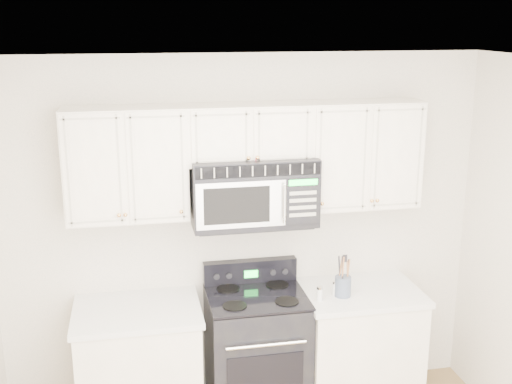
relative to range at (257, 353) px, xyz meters
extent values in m
cube|color=white|center=(-0.04, -1.46, 2.12)|extent=(3.50, 3.50, 0.01)
cube|color=silver|center=(-0.04, 0.29, 0.82)|extent=(3.50, 0.01, 2.60)
cube|color=white|center=(-0.84, -0.02, -0.04)|extent=(0.82, 0.63, 0.88)
cube|color=silver|center=(-0.84, -0.02, 0.42)|extent=(0.86, 0.65, 0.04)
cube|color=white|center=(0.76, -0.02, -0.04)|extent=(0.82, 0.63, 0.88)
cube|color=silver|center=(0.76, -0.02, 0.42)|extent=(0.86, 0.65, 0.04)
cube|color=black|center=(0.00, 0.00, -0.02)|extent=(0.69, 0.59, 0.92)
cube|color=black|center=(0.00, -0.31, -0.03)|extent=(0.53, 0.01, 0.37)
cylinder|color=silver|center=(0.00, -0.33, 0.24)|extent=(0.55, 0.02, 0.02)
cube|color=black|center=(0.00, 0.00, 0.44)|extent=(0.69, 0.59, 0.02)
cube|color=black|center=(0.00, 0.25, 0.53)|extent=(0.69, 0.08, 0.18)
cube|color=#1BD939|center=(0.00, 0.21, 0.53)|extent=(0.10, 0.00, 0.05)
cube|color=white|center=(-0.86, 0.13, 1.41)|extent=(0.80, 0.33, 0.75)
cube|color=white|center=(0.78, 0.13, 1.41)|extent=(0.80, 0.33, 0.75)
cube|color=white|center=(-0.04, 0.13, 1.59)|extent=(0.84, 0.33, 0.39)
sphere|color=#E1A65B|center=(-0.88, -0.06, 1.12)|extent=(0.03, 0.03, 0.03)
sphere|color=#E1A65B|center=(-0.52, -0.06, 1.12)|extent=(0.03, 0.03, 0.03)
sphere|color=#E1A65B|center=(0.44, -0.06, 1.12)|extent=(0.03, 0.03, 0.03)
sphere|color=#E1A65B|center=(0.80, -0.06, 1.12)|extent=(0.03, 0.03, 0.03)
sphere|color=#E1A65B|center=(-0.07, -0.06, 1.46)|extent=(0.03, 0.03, 0.03)
sphere|color=#E1A65B|center=(-0.01, -0.06, 1.46)|extent=(0.03, 0.03, 0.03)
cylinder|color=#B81024|center=(-0.02, -0.06, 1.40)|extent=(0.00, 0.00, 0.11)
sphere|color=#E1A65B|center=(-0.02, -0.06, 1.34)|extent=(0.04, 0.04, 0.04)
cube|color=black|center=(-0.01, 0.08, 1.20)|extent=(0.85, 0.42, 0.47)
cube|color=#AFAA9D|center=(-0.01, -0.13, 1.39)|extent=(0.83, 0.01, 0.08)
cube|color=silver|center=(-0.13, -0.14, 1.16)|extent=(0.59, 0.01, 0.31)
cube|color=black|center=(-0.16, -0.14, 1.16)|extent=(0.44, 0.01, 0.25)
cube|color=black|center=(0.29, -0.14, 1.16)|extent=(0.23, 0.01, 0.31)
cube|color=#1BD939|center=(0.29, -0.14, 1.30)|extent=(0.19, 0.00, 0.04)
cylinder|color=silver|center=(0.15, -0.17, 1.16)|extent=(0.02, 0.02, 0.27)
cylinder|color=#47526C|center=(0.60, -0.10, 0.51)|extent=(0.12, 0.12, 0.14)
cylinder|color=#9D653D|center=(0.63, -0.10, 0.58)|extent=(0.01, 0.01, 0.25)
cylinder|color=black|center=(0.59, -0.07, 0.59)|extent=(0.01, 0.01, 0.27)
cylinder|color=#9D653D|center=(0.59, -0.12, 0.60)|extent=(0.01, 0.01, 0.29)
cylinder|color=black|center=(0.63, -0.10, 0.58)|extent=(0.01, 0.01, 0.25)
cylinder|color=#9D653D|center=(0.59, -0.07, 0.59)|extent=(0.01, 0.01, 0.27)
cylinder|color=black|center=(0.59, -0.13, 0.60)|extent=(0.01, 0.01, 0.29)
cylinder|color=#9D653D|center=(0.63, -0.10, 0.58)|extent=(0.01, 0.01, 0.25)
cylinder|color=silver|center=(0.56, -0.07, 0.48)|extent=(0.04, 0.04, 0.09)
cylinder|color=silver|center=(0.56, -0.07, 0.53)|extent=(0.04, 0.04, 0.02)
cylinder|color=silver|center=(0.42, -0.14, 0.48)|extent=(0.04, 0.04, 0.09)
cylinder|color=silver|center=(0.42, -0.14, 0.53)|extent=(0.04, 0.04, 0.02)
camera|label=1|loc=(-0.82, -4.09, 2.34)|focal=45.00mm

